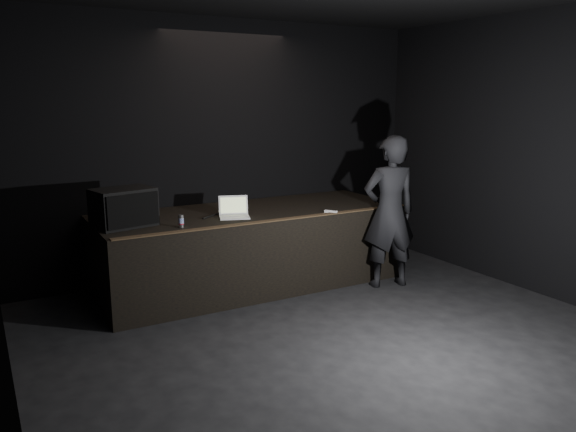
% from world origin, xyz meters
% --- Properties ---
extents(ground, '(7.00, 7.00, 0.00)m').
position_xyz_m(ground, '(0.00, 0.00, 0.00)').
color(ground, black).
rests_on(ground, ground).
extents(room_walls, '(6.10, 7.10, 3.52)m').
position_xyz_m(room_walls, '(0.00, 0.00, 2.02)').
color(room_walls, black).
rests_on(room_walls, ground).
extents(stage_riser, '(4.00, 1.50, 1.00)m').
position_xyz_m(stage_riser, '(0.00, 2.73, 0.50)').
color(stage_riser, black).
rests_on(stage_riser, ground).
extents(riser_lip, '(3.92, 0.10, 0.01)m').
position_xyz_m(riser_lip, '(0.00, 2.02, 1.01)').
color(riser_lip, brown).
rests_on(riser_lip, stage_riser).
extents(stage_monitor, '(0.74, 0.60, 0.44)m').
position_xyz_m(stage_monitor, '(-1.67, 2.61, 1.22)').
color(stage_monitor, black).
rests_on(stage_monitor, stage_riser).
extents(cable, '(0.78, 0.54, 0.02)m').
position_xyz_m(cable, '(-0.37, 2.77, 1.01)').
color(cable, black).
rests_on(cable, stage_riser).
extents(laptop, '(0.45, 0.42, 0.25)m').
position_xyz_m(laptop, '(-0.37, 2.46, 1.06)').
color(laptop, white).
rests_on(laptop, stage_riser).
extents(beer_can, '(0.06, 0.06, 0.14)m').
position_xyz_m(beer_can, '(-1.12, 2.23, 1.07)').
color(beer_can, silver).
rests_on(beer_can, stage_riser).
extents(plastic_cup, '(0.07, 0.07, 0.09)m').
position_xyz_m(plastic_cup, '(-0.34, 3.03, 1.04)').
color(plastic_cup, white).
rests_on(plastic_cup, stage_riser).
extents(wii_remote, '(0.12, 0.16, 0.03)m').
position_xyz_m(wii_remote, '(0.81, 2.08, 1.02)').
color(wii_remote, white).
rests_on(wii_remote, stage_riser).
extents(person, '(0.81, 0.63, 1.98)m').
position_xyz_m(person, '(1.52, 1.78, 0.99)').
color(person, black).
rests_on(person, ground).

